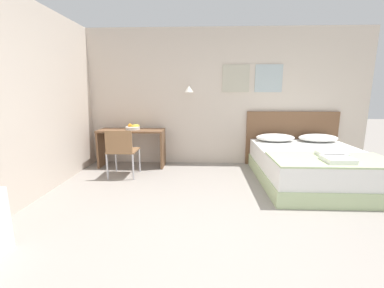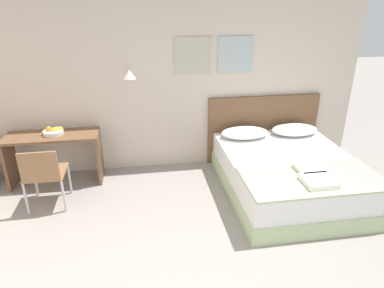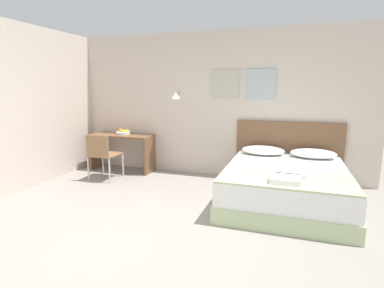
{
  "view_description": "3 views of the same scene",
  "coord_description": "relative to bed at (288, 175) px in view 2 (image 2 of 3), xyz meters",
  "views": [
    {
      "loc": [
        -0.28,
        -2.2,
        1.45
      ],
      "look_at": [
        -0.44,
        1.54,
        0.68
      ],
      "focal_mm": 24.0,
      "sensor_mm": 36.0,
      "label": 1
    },
    {
      "loc": [
        -0.45,
        -1.96,
        2.48
      ],
      "look_at": [
        0.22,
        2.16,
        0.67
      ],
      "focal_mm": 32.0,
      "sensor_mm": 36.0,
      "label": 2
    },
    {
      "loc": [
        1.52,
        -2.46,
        1.65
      ],
      "look_at": [
        0.15,
        1.63,
        0.83
      ],
      "focal_mm": 28.0,
      "sensor_mm": 36.0,
      "label": 3
    }
  ],
  "objects": [
    {
      "name": "wall_back",
      "position": [
        -1.48,
        1.12,
        1.07
      ],
      "size": [
        5.89,
        0.31,
        2.65
      ],
      "color": "beige",
      "rests_on": "ground_plane"
    },
    {
      "name": "bed",
      "position": [
        0.0,
        0.0,
        0.0
      ],
      "size": [
        1.67,
        2.06,
        0.53
      ],
      "color": "#B2C693",
      "rests_on": "ground_plane"
    },
    {
      "name": "headboard",
      "position": [
        0.0,
        1.06,
        0.27
      ],
      "size": [
        1.79,
        0.06,
        1.07
      ],
      "color": "brown",
      "rests_on": "ground_plane"
    },
    {
      "name": "pillow_left",
      "position": [
        -0.4,
        0.76,
        0.34
      ],
      "size": [
        0.71,
        0.43,
        0.14
      ],
      "color": "white",
      "rests_on": "bed"
    },
    {
      "name": "pillow_right",
      "position": [
        0.4,
        0.76,
        0.34
      ],
      "size": [
        0.71,
        0.43,
        0.14
      ],
      "color": "white",
      "rests_on": "bed"
    },
    {
      "name": "throw_blanket",
      "position": [
        0.0,
        -0.6,
        0.28
      ],
      "size": [
        1.62,
        0.82,
        0.02
      ],
      "color": "#B2C693",
      "rests_on": "bed"
    },
    {
      "name": "folded_towel_near_foot",
      "position": [
        0.06,
        -0.45,
        0.32
      ],
      "size": [
        0.35,
        0.31,
        0.06
      ],
      "color": "white",
      "rests_on": "throw_blanket"
    },
    {
      "name": "folded_towel_mid_bed",
      "position": [
        0.0,
        -0.74,
        0.32
      ],
      "size": [
        0.35,
        0.33,
        0.06
      ],
      "color": "white",
      "rests_on": "throw_blanket"
    },
    {
      "name": "desk",
      "position": [
        -3.15,
        0.8,
        0.25
      ],
      "size": [
        1.26,
        0.49,
        0.73
      ],
      "color": "brown",
      "rests_on": "ground_plane"
    },
    {
      "name": "desk_chair",
      "position": [
        -3.14,
        0.11,
        0.24
      ],
      "size": [
        0.48,
        0.48,
        0.83
      ],
      "color": "#8E6642",
      "rests_on": "ground_plane"
    },
    {
      "name": "fruit_bowl",
      "position": [
        -3.13,
        0.82,
        0.51
      ],
      "size": [
        0.28,
        0.27,
        0.11
      ],
      "color": "silver",
      "rests_on": "desk"
    }
  ]
}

